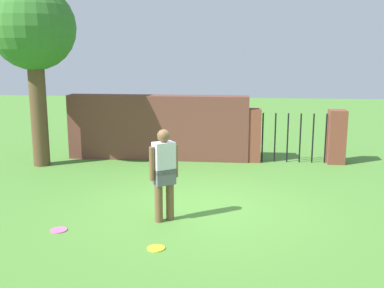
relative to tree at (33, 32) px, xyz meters
The scene contains 7 objects.
ground_plane 6.19m from the tree, 33.02° to the right, with size 40.00×40.00×0.00m, color #4C8433.
brick_wall 3.92m from the tree, 19.04° to the left, with size 4.85×0.50×1.73m, color brown.
tree is the anchor object (origin of this frame).
person 5.75m from the tree, 43.43° to the right, with size 0.45×0.39×1.62m.
fence_gate 7.06m from the tree, ahead, with size 2.61×0.44×1.40m.
frisbee_pink 5.77m from the tree, 63.48° to the right, with size 0.27×0.27×0.02m, color pink.
frisbee_yellow 6.96m from the tree, 51.11° to the right, with size 0.27×0.27×0.02m, color yellow.
Camera 1 is at (0.68, -8.37, 2.96)m, focal length 43.63 mm.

